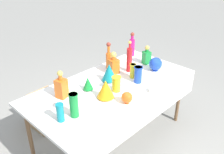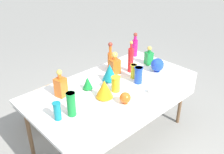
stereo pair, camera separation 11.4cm
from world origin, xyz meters
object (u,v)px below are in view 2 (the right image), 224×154
(round_bowl_1, at_px, (157,65))
(slender_vase_0, at_px, (116,83))
(tall_bottle_1, at_px, (135,46))
(slender_vase_4, at_px, (57,110))
(tall_bottle_0, at_px, (131,59))
(round_bowl_0, at_px, (125,98))
(slender_vase_1, at_px, (138,75))
(square_decanter_1, at_px, (149,57))
(fluted_vase_2, at_px, (88,83))
(slender_vase_2, at_px, (134,71))
(slender_vase_3, at_px, (71,104))
(fluted_vase_1, at_px, (104,89))
(square_decanter_2, at_px, (115,65))
(cardboard_box_behind_left, at_px, (46,109))
(tall_bottle_2, at_px, (110,57))
(square_decanter_0, at_px, (61,86))
(fluted_vase_0, at_px, (110,72))

(round_bowl_1, bearing_deg, slender_vase_0, 179.09)
(tall_bottle_1, bearing_deg, slender_vase_4, -162.14)
(tall_bottle_0, xyz_separation_m, round_bowl_0, (-0.54, -0.44, -0.10))
(slender_vase_1, bearing_deg, square_decanter_1, 26.92)
(slender_vase_0, height_order, fluted_vase_2, slender_vase_0)
(slender_vase_2, relative_size, slender_vase_3, 0.73)
(slender_vase_3, distance_m, round_bowl_0, 0.53)
(slender_vase_0, bearing_deg, fluted_vase_2, 129.84)
(slender_vase_0, relative_size, fluted_vase_1, 0.85)
(square_decanter_2, xyz_separation_m, slender_vase_3, (-0.86, -0.34, 0.01))
(tall_bottle_1, height_order, square_decanter_1, tall_bottle_1)
(round_bowl_1, bearing_deg, slender_vase_3, -179.03)
(fluted_vase_1, distance_m, cardboard_box_behind_left, 1.19)
(square_decanter_2, relative_size, cardboard_box_behind_left, 0.57)
(tall_bottle_1, distance_m, slender_vase_0, 0.99)
(tall_bottle_1, relative_size, tall_bottle_2, 0.98)
(tall_bottle_1, xyz_separation_m, slender_vase_4, (-1.56, -0.50, -0.05))
(slender_vase_3, bearing_deg, tall_bottle_0, 13.11)
(square_decanter_0, xyz_separation_m, round_bowl_0, (0.38, -0.54, -0.06))
(slender_vase_4, distance_m, fluted_vase_1, 0.54)
(fluted_vase_0, bearing_deg, slender_vase_1, -53.03)
(slender_vase_1, height_order, fluted_vase_1, fluted_vase_1)
(slender_vase_0, relative_size, fluted_vase_0, 0.82)
(tall_bottle_1, distance_m, slender_vase_4, 1.64)
(tall_bottle_1, bearing_deg, fluted_vase_2, -165.36)
(square_decanter_2, xyz_separation_m, fluted_vase_2, (-0.47, -0.08, -0.04))
(cardboard_box_behind_left, bearing_deg, square_decanter_1, -34.01)
(tall_bottle_1, distance_m, round_bowl_0, 1.20)
(fluted_vase_0, bearing_deg, square_decanter_0, 170.59)
(slender_vase_0, height_order, slender_vase_2, slender_vase_2)
(round_bowl_0, height_order, round_bowl_1, round_bowl_1)
(round_bowl_0, bearing_deg, slender_vase_2, 33.93)
(square_decanter_1, xyz_separation_m, slender_vase_0, (-0.78, -0.19, -0.01))
(slender_vase_1, relative_size, slender_vase_2, 1.13)
(slender_vase_1, relative_size, fluted_vase_2, 1.31)
(fluted_vase_2, bearing_deg, square_decanter_0, 164.02)
(tall_bottle_2, bearing_deg, round_bowl_0, -122.52)
(slender_vase_0, distance_m, fluted_vase_2, 0.30)
(slender_vase_1, distance_m, slender_vase_3, 0.89)
(tall_bottle_0, xyz_separation_m, slender_vase_4, (-1.16, -0.21, -0.07))
(slender_vase_4, relative_size, round_bowl_1, 1.03)
(tall_bottle_0, relative_size, cardboard_box_behind_left, 0.82)
(slender_vase_3, xyz_separation_m, fluted_vase_0, (0.69, 0.25, -0.02))
(tall_bottle_2, bearing_deg, tall_bottle_1, 6.22)
(tall_bottle_1, height_order, slender_vase_2, tall_bottle_1)
(fluted_vase_1, bearing_deg, fluted_vase_2, 94.74)
(slender_vase_0, height_order, cardboard_box_behind_left, slender_vase_0)
(square_decanter_1, xyz_separation_m, round_bowl_0, (-0.87, -0.43, -0.04))
(square_decanter_1, relative_size, fluted_vase_0, 1.22)
(tall_bottle_1, height_order, square_decanter_2, tall_bottle_1)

